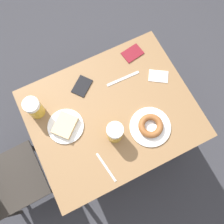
# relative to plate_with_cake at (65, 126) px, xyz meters

# --- Properties ---
(ground_plane) EXTENTS (8.00, 8.00, 0.00)m
(ground_plane) POSITION_rel_plate_with_cake_xyz_m (-0.05, -0.28, -0.79)
(ground_plane) COLOR #333338
(table) EXTENTS (0.79, 0.98, 0.77)m
(table) POSITION_rel_plate_with_cake_xyz_m (-0.05, -0.28, -0.09)
(table) COLOR olive
(table) RESTS_ON ground_plane
(plate_with_cake) EXTENTS (0.21, 0.21, 0.04)m
(plate_with_cake) POSITION_rel_plate_with_cake_xyz_m (0.00, 0.00, 0.00)
(plate_with_cake) COLOR white
(plate_with_cake) RESTS_ON table
(plate_with_donut) EXTENTS (0.24, 0.24, 0.05)m
(plate_with_donut) POSITION_rel_plate_with_cake_xyz_m (-0.22, -0.44, 0.00)
(plate_with_donut) COLOR white
(plate_with_donut) RESTS_ON table
(beer_mug_left) EXTENTS (0.09, 0.09, 0.15)m
(beer_mug_left) POSITION_rel_plate_with_cake_xyz_m (-0.17, -0.23, 0.06)
(beer_mug_left) COLOR gold
(beer_mug_left) RESTS_ON table
(beer_mug_center) EXTENTS (0.09, 0.09, 0.15)m
(beer_mug_center) POSITION_rel_plate_with_cake_xyz_m (0.16, 0.11, 0.06)
(beer_mug_center) COLOR gold
(beer_mug_center) RESTS_ON table
(napkin_folded) EXTENTS (0.13, 0.14, 0.00)m
(napkin_folded) POSITION_rel_plate_with_cake_xyz_m (0.04, -0.65, -0.01)
(napkin_folded) COLOR white
(napkin_folded) RESTS_ON table
(fork) EXTENTS (0.19, 0.04, 0.00)m
(fork) POSITION_rel_plate_with_cake_xyz_m (-0.32, -0.11, -0.01)
(fork) COLOR silver
(fork) RESTS_ON table
(knife) EXTENTS (0.02, 0.22, 0.00)m
(knife) POSITION_rel_plate_with_cake_xyz_m (0.12, -0.44, -0.02)
(knife) COLOR silver
(knife) RESTS_ON table
(passport_near_edge) EXTENTS (0.11, 0.14, 0.01)m
(passport_near_edge) POSITION_rel_plate_with_cake_xyz_m (0.25, -0.58, -0.01)
(passport_near_edge) COLOR maroon
(passport_near_edge) RESTS_ON table
(passport_far_edge) EXTENTS (0.15, 0.15, 0.01)m
(passport_far_edge) POSITION_rel_plate_with_cake_xyz_m (0.19, -0.19, -0.01)
(passport_far_edge) COLOR black
(passport_far_edge) RESTS_ON table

